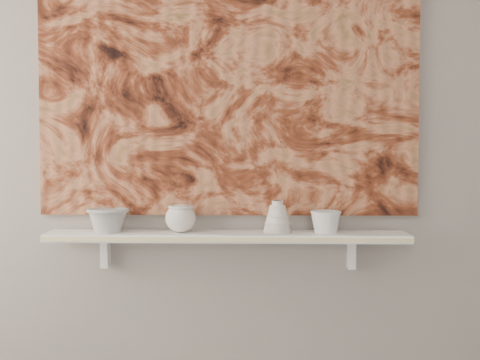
{
  "coord_description": "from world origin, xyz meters",
  "views": [
    {
      "loc": [
        0.12,
        -1.06,
        1.27
      ],
      "look_at": [
        0.05,
        1.49,
        1.14
      ],
      "focal_mm": 50.0,
      "sensor_mm": 36.0,
      "label": 1
    }
  ],
  "objects_px": {
    "painting": "(228,76)",
    "bowl_white": "(326,222)",
    "bowl_grey": "(108,220)",
    "cup_cream": "(181,218)",
    "bell_vessel": "(277,217)",
    "shelf": "(227,236)"
  },
  "relations": [
    {
      "from": "shelf",
      "to": "bell_vessel",
      "type": "distance_m",
      "value": 0.21
    },
    {
      "from": "painting",
      "to": "bell_vessel",
      "type": "height_order",
      "value": "painting"
    },
    {
      "from": "painting",
      "to": "bowl_white",
      "type": "height_order",
      "value": "painting"
    },
    {
      "from": "painting",
      "to": "bowl_grey",
      "type": "height_order",
      "value": "painting"
    },
    {
      "from": "bowl_grey",
      "to": "bowl_white",
      "type": "relative_size",
      "value": 1.38
    },
    {
      "from": "painting",
      "to": "bell_vessel",
      "type": "relative_size",
      "value": 12.05
    },
    {
      "from": "bowl_white",
      "to": "bowl_grey",
      "type": "bearing_deg",
      "value": 180.0
    },
    {
      "from": "cup_cream",
      "to": "bell_vessel",
      "type": "relative_size",
      "value": 0.96
    },
    {
      "from": "shelf",
      "to": "bowl_white",
      "type": "xyz_separation_m",
      "value": [
        0.38,
        0.0,
        0.06
      ]
    },
    {
      "from": "painting",
      "to": "cup_cream",
      "type": "distance_m",
      "value": 0.59
    },
    {
      "from": "bowl_grey",
      "to": "bell_vessel",
      "type": "xyz_separation_m",
      "value": [
        0.66,
        0.0,
        0.01
      ]
    },
    {
      "from": "painting",
      "to": "bowl_grey",
      "type": "xyz_separation_m",
      "value": [
        -0.46,
        -0.08,
        -0.56
      ]
    },
    {
      "from": "bell_vessel",
      "to": "cup_cream",
      "type": "bearing_deg",
      "value": 180.0
    },
    {
      "from": "bowl_grey",
      "to": "cup_cream",
      "type": "height_order",
      "value": "cup_cream"
    },
    {
      "from": "cup_cream",
      "to": "bowl_white",
      "type": "bearing_deg",
      "value": 0.0
    },
    {
      "from": "bell_vessel",
      "to": "bowl_white",
      "type": "xyz_separation_m",
      "value": [
        0.19,
        0.0,
        -0.02
      ]
    },
    {
      "from": "shelf",
      "to": "bell_vessel",
      "type": "relative_size",
      "value": 11.24
    },
    {
      "from": "cup_cream",
      "to": "bowl_white",
      "type": "xyz_separation_m",
      "value": [
        0.56,
        0.0,
        -0.01
      ]
    },
    {
      "from": "bell_vessel",
      "to": "painting",
      "type": "bearing_deg",
      "value": 157.67
    },
    {
      "from": "painting",
      "to": "bowl_white",
      "type": "xyz_separation_m",
      "value": [
        0.38,
        -0.08,
        -0.57
      ]
    },
    {
      "from": "cup_cream",
      "to": "bell_vessel",
      "type": "bearing_deg",
      "value": 0.0
    },
    {
      "from": "painting",
      "to": "bowl_grey",
      "type": "distance_m",
      "value": 0.73
    }
  ]
}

